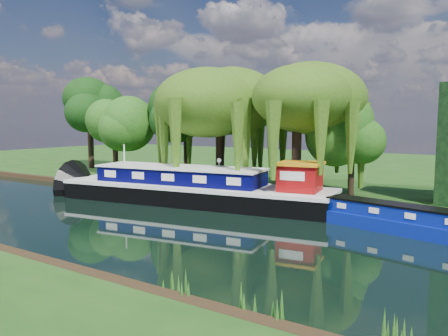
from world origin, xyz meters
The scene contains 14 objects.
ground centered at (0.00, 0.00, 0.00)m, with size 120.00×120.00×0.00m, color black.
far_bank centered at (0.00, 34.00, 0.23)m, with size 120.00×52.00×0.45m, color #173E11.
dutch_barge centered at (0.97, 6.65, 1.07)m, with size 20.95×7.53×4.33m.
narrowboat centered at (15.05, 5.97, 0.58)m, with size 11.36×4.17×1.64m.
red_dinghy centered at (-10.07, 4.92, 0.00)m, with size 1.91×2.67×0.55m, color maroon.
willow_left centered at (-0.14, 11.60, 7.28)m, with size 7.85×7.85×9.40m.
willow_right centered at (6.94, 11.04, 6.95)m, with size 7.32×7.32×8.91m.
tree_far_left centered at (-13.75, 12.79, 5.76)m, with size 4.81×4.81×7.75m.
tree_far_back centered at (-21.31, 16.05, 7.09)m, with size 5.67×5.67×9.54m.
tree_far_mid centered at (-6.45, 15.24, 6.34)m, with size 5.22×5.22×8.55m.
tree_far_right centered at (10.34, 13.26, 4.93)m, with size 3.96×3.96×6.49m.
lamppost centered at (0.50, 10.50, 2.42)m, with size 0.36×0.36×2.56m.
mooring_posts centered at (-0.50, 8.40, 0.95)m, with size 19.16×0.16×1.00m.
reeds_near centered at (6.87, -7.57, 0.55)m, with size 33.70×1.50×1.10m.
Camera 1 is at (19.76, -18.59, 5.96)m, focal length 35.00 mm.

